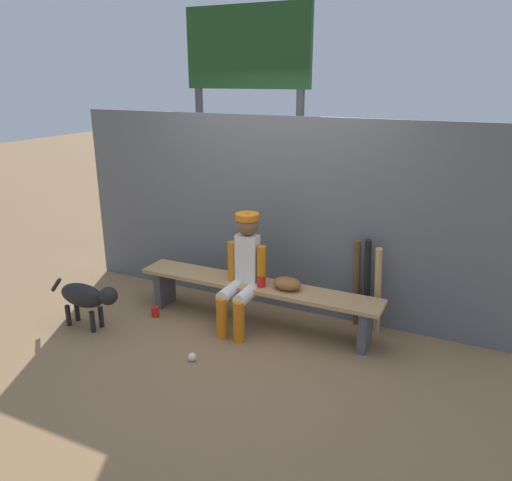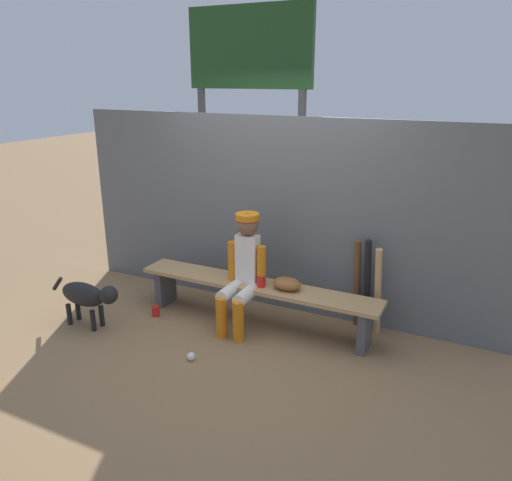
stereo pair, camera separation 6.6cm
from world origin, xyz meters
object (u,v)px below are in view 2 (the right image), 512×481
Objects in this scene: dugout_bench at (256,292)px; dog at (87,296)px; bat_aluminum_black at (367,285)px; cup_on_ground at (156,311)px; bat_wood_tan at (378,292)px; player_seated at (242,268)px; cup_on_bench at (261,281)px; baseball at (191,356)px; bat_wood_dark at (357,284)px; baseball_glove at (287,284)px; scoreboard at (253,79)px.

dugout_bench is 3.00× the size of dog.
bat_aluminum_black is 8.61× the size of cup_on_ground.
bat_wood_tan is 8.21× the size of cup_on_ground.
dugout_bench is at bearing -164.24° from bat_wood_tan.
dog is at bearing -154.24° from player_seated.
cup_on_bench is (0.17, 0.06, -0.13)m from player_seated.
baseball is 0.99m from cup_on_ground.
player_seated reaches higher than bat_wood_dark.
bat_wood_tan is at bearing 21.73° from baseball_glove.
baseball_glove is at bearing -158.27° from bat_wood_tan.
dog is (-2.63, -1.10, -0.12)m from bat_wood_tan.
scoreboard reaches higher than baseball.
baseball is at bearing -138.65° from bat_wood_tan.
bat_wood_tan reaches higher than baseball_glove.
cup_on_bench is 0.03× the size of scoreboard.
baseball is at bearing -99.22° from player_seated.
bat_wood_dark is 2.86m from scoreboard.
dog is at bearing -105.39° from scoreboard.
dugout_bench is 34.14× the size of baseball.
baseball is (-1.36, -1.19, -0.42)m from bat_wood_tan.
bat_aluminum_black is 0.27× the size of scoreboard.
player_seated is 0.34× the size of scoreboard.
bat_wood_tan is 1.07× the size of dog.
player_seated is 2.56m from scoreboard.
bat_aluminum_black is at bearing 18.51° from cup_on_ground.
cup_on_bench is (0.08, -0.05, 0.15)m from dugout_bench.
player_seated is 4.15× the size of baseball_glove.
cup_on_bench is at bearing -61.28° from scoreboard.
player_seated is (-0.09, -0.11, 0.28)m from dugout_bench.
bat_wood_tan is at bearing 22.81° from dog.
bat_wood_tan is 12.21× the size of baseball.
dugout_bench is 1.10m from bat_aluminum_black.
scoreboard reaches higher than bat_wood_tan.
scoreboard is at bearing 83.97° from cup_on_ground.
dugout_bench is 2.72m from scoreboard.
dugout_bench is 2.80× the size of bat_wood_tan.
cup_on_bench is (-1.06, -0.37, 0.05)m from bat_wood_tan.
scoreboard reaches higher than cup_on_ground.
cup_on_bench is at bearing -151.71° from bat_wood_dark.
dog is (-2.51, -1.16, -0.14)m from bat_aluminum_black.
bat_wood_tan reaches higher than cup_on_ground.
bat_wood_dark is 2.11m from cup_on_ground.
bat_wood_tan is (0.12, -0.06, -0.02)m from bat_aluminum_black.
cup_on_ground is (-2.05, -0.69, -0.42)m from bat_aluminum_black.
bat_wood_dark reaches higher than dog.
baseball_glove reaches higher than dugout_bench.
baseball is 0.67× the size of cup_on_ground.
bat_wood_tan reaches higher than dog.
cup_on_ground is 0.03× the size of scoreboard.
baseball_glove is 2.72m from scoreboard.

